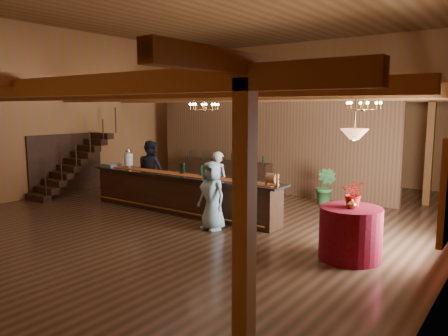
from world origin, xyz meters
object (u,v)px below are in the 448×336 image
Objects in this scene: raffle_drum at (272,179)px; chandelier_right at (364,105)px; tasting_bar at (180,193)px; floor_plant at (326,186)px; round_table at (350,233)px; chandelier_left at (204,106)px; guest at (212,196)px; pendant_lamp at (354,134)px; staff_second at (151,171)px; bartender at (219,182)px; backbar_shelf at (225,175)px; beverage_dispenser at (129,159)px.

chandelier_right is at bearing 38.72° from raffle_drum.
floor_plant is (2.90, 3.21, 0.03)m from tasting_bar.
round_table is (2.21, -0.86, -0.73)m from raffle_drum.
chandelier_left is 2.91m from guest.
tasting_bar is 8.00× the size of chandelier_left.
staff_second is at bearing 167.13° from pendant_lamp.
bartender is (0.79, 0.72, 0.30)m from tasting_bar.
chandelier_right reaches higher than guest.
guest is (3.52, -1.49, -0.12)m from staff_second.
backbar_shelf is 7.74m from round_table.
tasting_bar is at bearing -132.02° from floor_plant.
pendant_lamp is at bearing -9.82° from tasting_bar.
chandelier_right is at bearing 8.46° from chandelier_left.
guest is at bearing 165.45° from staff_second.
pendant_lamp reaches higher than staff_second.
round_table is at bearing -7.91° from beverage_dispenser.
chandelier_right reaches higher than staff_second.
bartender is at bearing 13.95° from chandelier_left.
bartender is (-4.35, 1.66, -1.56)m from pendant_lamp.
guest is at bearing -46.63° from chandelier_left.
guest reaches higher than tasting_bar.
guest is (-3.39, 0.09, 0.31)m from round_table.
beverage_dispenser reaches higher than round_table.
staff_second is 5.34m from floor_plant.
raffle_drum is 2.48m from round_table.
beverage_dispenser is at bearing 177.17° from guest.
guest is (-2.82, -2.09, -2.12)m from chandelier_right.
floor_plant is at bearing 118.39° from pendant_lamp.
staff_second is at bearing 167.13° from round_table.
floor_plant is (-2.24, 4.15, 0.06)m from round_table.
tasting_bar is 10.67× the size of beverage_dispenser.
chandelier_left reaches higher than raffle_drum.
pendant_lamp is (0.00, 0.00, 1.89)m from round_table.
chandelier_left reaches higher than guest.
tasting_bar is 5.55m from pendant_lamp.
beverage_dispenser reaches higher than guest.
pendant_lamp is at bearing 175.52° from staff_second.
floor_plant is at bearing 118.39° from round_table.
floor_plant is (2.53, 2.60, -2.35)m from chandelier_left.
chandelier_left is 0.70× the size of floor_plant.
guest reaches higher than raffle_drum.
chandelier_left is at bearing -134.26° from floor_plant.
raffle_drum reaches higher than round_table.
floor_plant is (2.11, 2.49, -0.28)m from bartender.
pendant_lamp reaches higher than beverage_dispenser.
raffle_drum is 3.36m from floor_plant.
chandelier_right is (1.65, 1.32, 1.70)m from raffle_drum.
pendant_lamp is 0.53× the size of bartender.
chandelier_left is 4.25m from chandelier_right.
guest is at bearing 178.48° from pendant_lamp.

